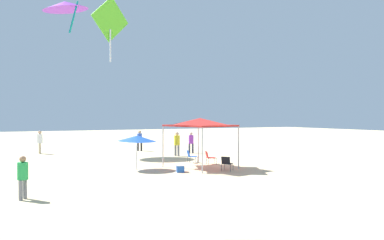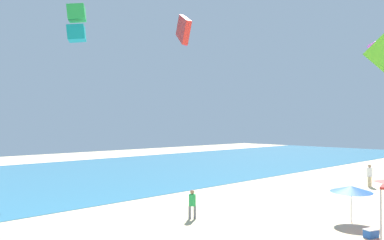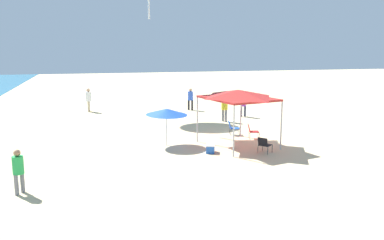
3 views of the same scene
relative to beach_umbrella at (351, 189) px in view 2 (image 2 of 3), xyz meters
name	(u,v)px [view 2 (image 2 of 3)]	position (x,y,z in m)	size (l,w,h in m)	color
ocean_strip	(99,173)	(0.56, 27.32, -1.78)	(120.00, 28.84, 0.02)	teal
beach_umbrella	(351,189)	(0.00, 0.00, 0.00)	(2.18, 2.17, 2.01)	silver
cooler_box	(371,233)	(-1.98, -1.77, -1.59)	(0.72, 0.59, 0.40)	blue
person_watching_sky	(370,174)	(12.49, 3.91, -0.69)	(0.50, 0.44, 1.87)	#C6B28C
person_kite_handler	(192,202)	(-5.62, 6.39, -0.84)	(0.38, 0.38, 1.61)	slate
kite_parafoil_red	(183,29)	(-7.13, 5.49, 8.31)	(2.45, 3.45, 2.40)	red
kite_box_green	(77,23)	(-5.55, 20.31, 11.76)	(1.99, 1.95, 3.01)	green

